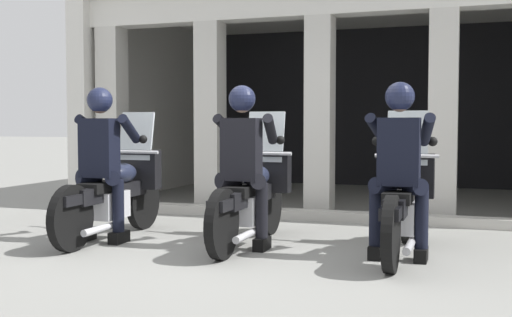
{
  "coord_description": "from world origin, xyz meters",
  "views": [
    {
      "loc": [
        2.12,
        -5.61,
        1.22
      ],
      "look_at": [
        0.0,
        0.59,
        0.86
      ],
      "focal_mm": 44.87,
      "sensor_mm": 36.0,
      "label": 1
    }
  ],
  "objects_px": {
    "motorcycle_left": "(117,191)",
    "police_officer_center": "(243,152)",
    "motorcycle_right": "(402,201)",
    "police_officer_right": "(399,155)",
    "police_officer_left": "(101,151)",
    "motorcycle_center": "(252,194)"
  },
  "relations": [
    {
      "from": "motorcycle_right",
      "to": "police_officer_right",
      "type": "distance_m",
      "value": 0.52
    },
    {
      "from": "police_officer_left",
      "to": "motorcycle_right",
      "type": "height_order",
      "value": "police_officer_left"
    },
    {
      "from": "motorcycle_center",
      "to": "motorcycle_left",
      "type": "bearing_deg",
      "value": -166.89
    },
    {
      "from": "police_officer_center",
      "to": "police_officer_right",
      "type": "xyz_separation_m",
      "value": [
        1.49,
        -0.03,
        0.0
      ]
    },
    {
      "from": "motorcycle_center",
      "to": "police_officer_left",
      "type": "bearing_deg",
      "value": -156.4
    },
    {
      "from": "police_officer_left",
      "to": "police_officer_right",
      "type": "distance_m",
      "value": 2.99
    },
    {
      "from": "motorcycle_right",
      "to": "police_officer_left",
      "type": "bearing_deg",
      "value": -167.77
    },
    {
      "from": "motorcycle_left",
      "to": "police_officer_right",
      "type": "bearing_deg",
      "value": 4.71
    },
    {
      "from": "police_officer_left",
      "to": "motorcycle_left",
      "type": "bearing_deg",
      "value": 97.92
    },
    {
      "from": "motorcycle_center",
      "to": "motorcycle_right",
      "type": "relative_size",
      "value": 1.0
    },
    {
      "from": "motorcycle_left",
      "to": "police_officer_left",
      "type": "distance_m",
      "value": 0.52
    },
    {
      "from": "motorcycle_center",
      "to": "police_officer_right",
      "type": "height_order",
      "value": "police_officer_right"
    },
    {
      "from": "motorcycle_left",
      "to": "motorcycle_right",
      "type": "xyz_separation_m",
      "value": [
        2.98,
        0.1,
        0.0
      ]
    },
    {
      "from": "motorcycle_left",
      "to": "police_officer_center",
      "type": "distance_m",
      "value": 1.56
    },
    {
      "from": "police_officer_left",
      "to": "motorcycle_center",
      "type": "bearing_deg",
      "value": 23.75
    },
    {
      "from": "motorcycle_center",
      "to": "police_officer_center",
      "type": "distance_m",
      "value": 0.52
    },
    {
      "from": "motorcycle_right",
      "to": "police_officer_center",
      "type": "bearing_deg",
      "value": -165.5
    },
    {
      "from": "motorcycle_left",
      "to": "police_officer_right",
      "type": "relative_size",
      "value": 1.29
    },
    {
      "from": "police_officer_left",
      "to": "motorcycle_right",
      "type": "xyz_separation_m",
      "value": [
        2.98,
        0.39,
        -0.44
      ]
    },
    {
      "from": "motorcycle_left",
      "to": "police_officer_left",
      "type": "relative_size",
      "value": 1.29
    },
    {
      "from": "police_officer_right",
      "to": "police_officer_center",
      "type": "bearing_deg",
      "value": -176.29
    },
    {
      "from": "police_officer_center",
      "to": "motorcycle_right",
      "type": "relative_size",
      "value": 0.78
    }
  ]
}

